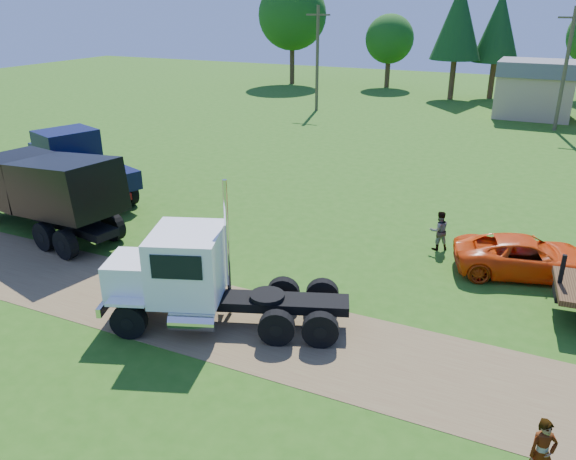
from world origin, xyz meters
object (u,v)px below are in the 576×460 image
at_px(orange_pickup, 526,256).
at_px(spectator_a, 542,453).
at_px(black_dump_truck, 45,189).
at_px(white_semi_tractor, 191,278).
at_px(navy_truck, 76,164).

bearing_deg(orange_pickup, spectator_a, 169.26).
bearing_deg(black_dump_truck, spectator_a, -5.60).
distance_m(white_semi_tractor, black_dump_truck, 10.18).
relative_size(black_dump_truck, navy_truck, 1.13).
bearing_deg(orange_pickup, black_dump_truck, 87.62).
xyz_separation_m(white_semi_tractor, black_dump_truck, (-9.57, 3.42, 0.51)).
xyz_separation_m(navy_truck, orange_pickup, (21.31, 0.19, -0.99)).
xyz_separation_m(white_semi_tractor, navy_truck, (-12.19, 7.73, 0.17)).
bearing_deg(black_dump_truck, orange_pickup, 24.28).
bearing_deg(navy_truck, spectator_a, -4.52).
distance_m(white_semi_tractor, spectator_a, 10.34).
relative_size(white_semi_tractor, orange_pickup, 1.48).
relative_size(navy_truck, spectator_a, 4.86).
xyz_separation_m(white_semi_tractor, spectator_a, (10.05, -2.34, -0.73)).
distance_m(black_dump_truck, orange_pickup, 19.27).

